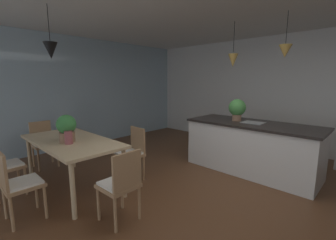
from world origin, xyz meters
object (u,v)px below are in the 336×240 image
object	(u,v)px
dining_table	(71,144)
chair_kitchen_end	(121,183)
vase_on_dining_table	(69,138)
chair_near_left	(2,165)
potted_plant_on_island	(237,108)
chair_window_end	(44,142)
chair_near_right	(18,183)
kitchen_island	(251,146)
potted_plant_on_table	(66,127)
chair_far_right	(132,152)

from	to	relation	value
dining_table	chair_kitchen_end	distance (m)	1.30
chair_kitchen_end	vase_on_dining_table	world-z (taller)	vase_on_dining_table
chair_near_left	vase_on_dining_table	bearing A→B (deg)	48.53
chair_kitchen_end	potted_plant_on_island	xyz separation A→B (m)	(0.11, 2.54, 0.66)
chair_window_end	vase_on_dining_table	bearing A→B (deg)	-4.55
chair_near_right	vase_on_dining_table	xyz separation A→B (m)	(-0.20, 0.70, 0.38)
chair_near_left	chair_window_end	distance (m)	1.20
chair_kitchen_end	chair_near_left	bearing A→B (deg)	-154.25
chair_kitchen_end	chair_near_left	xyz separation A→B (m)	(-1.69, -0.82, 0.00)
kitchen_island	chair_window_end	bearing A→B (deg)	-139.62
chair_near_left	kitchen_island	bearing A→B (deg)	57.81
potted_plant_on_table	vase_on_dining_table	world-z (taller)	potted_plant_on_table
dining_table	chair_near_right	size ratio (longest dim) A/B	2.10
chair_kitchen_end	vase_on_dining_table	size ratio (longest dim) A/B	4.74
chair_near_left	chair_far_right	world-z (taller)	same
chair_kitchen_end	chair_near_right	distance (m)	1.20
potted_plant_on_island	potted_plant_on_table	bearing A→B (deg)	-116.71
dining_table	potted_plant_on_table	world-z (taller)	potted_plant_on_table
chair_near_left	vase_on_dining_table	size ratio (longest dim) A/B	4.74
potted_plant_on_table	vase_on_dining_table	xyz separation A→B (m)	(0.13, -0.04, -0.12)
kitchen_island	chair_kitchen_end	bearing A→B (deg)	-99.38
chair_window_end	potted_plant_on_island	bearing A→B (deg)	43.51
chair_far_right	potted_plant_on_island	xyz separation A→B (m)	(0.98, 1.73, 0.66)
chair_window_end	potted_plant_on_table	size ratio (longest dim) A/B	2.18
vase_on_dining_table	potted_plant_on_table	bearing A→B (deg)	165.31
kitchen_island	potted_plant_on_island	bearing A→B (deg)	180.00
potted_plant_on_table	chair_near_right	bearing A→B (deg)	-65.21
dining_table	chair_far_right	world-z (taller)	chair_far_right
potted_plant_on_table	chair_window_end	bearing A→B (deg)	176.49
potted_plant_on_table	vase_on_dining_table	size ratio (longest dim) A/B	2.17
potted_plant_on_island	chair_far_right	bearing A→B (deg)	-119.53
chair_window_end	chair_far_right	world-z (taller)	same
kitchen_island	potted_plant_on_island	size ratio (longest dim) A/B	5.58
vase_on_dining_table	dining_table	bearing A→B (deg)	150.45
chair_far_right	kitchen_island	bearing A→B (deg)	53.25
chair_near_left	chair_far_right	bearing A→B (deg)	63.19
chair_near_left	potted_plant_on_table	bearing A→B (deg)	56.69
potted_plant_on_island	potted_plant_on_table	size ratio (longest dim) A/B	1.03
chair_kitchen_end	potted_plant_on_island	size ratio (longest dim) A/B	2.13
chair_kitchen_end	chair_near_left	size ratio (longest dim) A/B	1.00
chair_near_left	potted_plant_on_table	world-z (taller)	potted_plant_on_table
chair_near_right	potted_plant_on_table	xyz separation A→B (m)	(-0.34, 0.73, 0.50)
chair_near_right	kitchen_island	world-z (taller)	kitchen_island
chair_near_left	vase_on_dining_table	xyz separation A→B (m)	(0.62, 0.70, 0.38)
potted_plant_on_island	dining_table	bearing A→B (deg)	-118.72
vase_on_dining_table	chair_far_right	bearing A→B (deg)	77.48
dining_table	chair_near_right	distance (m)	0.94
chair_near_right	potted_plant_on_island	world-z (taller)	potted_plant_on_island
chair_window_end	vase_on_dining_table	size ratio (longest dim) A/B	4.74
chair_kitchen_end	potted_plant_on_table	bearing A→B (deg)	-176.05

